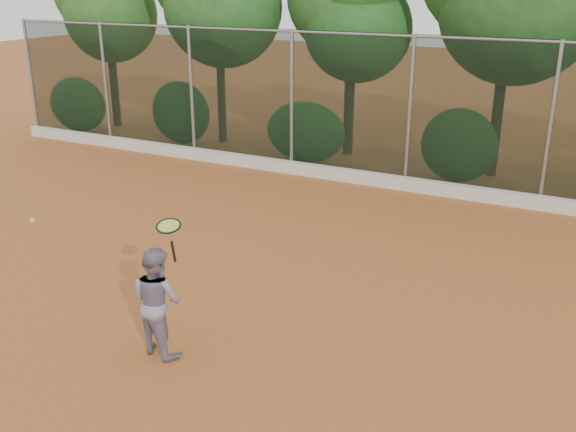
% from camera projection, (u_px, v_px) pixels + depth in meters
% --- Properties ---
extents(ground, '(80.00, 80.00, 0.00)m').
position_uv_depth(ground, '(256.00, 318.00, 9.30)').
color(ground, '#A85A27').
rests_on(ground, ground).
extents(concrete_curb, '(24.00, 0.20, 0.30)m').
position_uv_depth(concrete_curb, '(403.00, 183.00, 14.93)').
color(concrete_curb, silver).
rests_on(concrete_curb, ground).
extents(tennis_player, '(0.81, 0.69, 1.48)m').
position_uv_depth(tennis_player, '(157.00, 301.00, 8.23)').
color(tennis_player, gray).
rests_on(tennis_player, ground).
extents(chainlink_fence, '(24.09, 0.09, 3.50)m').
position_uv_depth(chainlink_fence, '(410.00, 109.00, 14.49)').
color(chainlink_fence, black).
rests_on(chainlink_fence, ground).
extents(tennis_racket, '(0.38, 0.38, 0.56)m').
position_uv_depth(tennis_racket, '(169.00, 229.00, 7.50)').
color(tennis_racket, black).
rests_on(tennis_racket, ground).
extents(tennis_ball_in_flight, '(0.07, 0.07, 0.07)m').
position_uv_depth(tennis_ball_in_flight, '(32.00, 221.00, 8.89)').
color(tennis_ball_in_flight, '#C9F337').
rests_on(tennis_ball_in_flight, ground).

